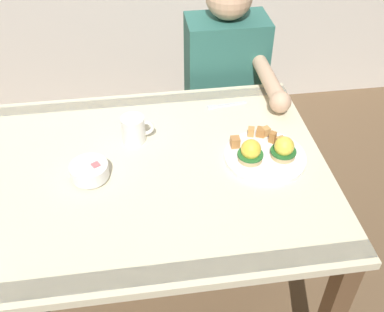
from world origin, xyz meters
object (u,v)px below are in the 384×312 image
fruit_bowl (90,171)px  coffee_mug (134,129)px  diner_person (227,86)px  fork (224,105)px  eggs_benedict_plate (266,153)px  dining_table (144,193)px

fruit_bowl → coffee_mug: coffee_mug is taller
coffee_mug → diner_person: (0.42, 0.44, -0.14)m
fork → diner_person: 0.30m
fork → diner_person: size_ratio=0.14×
eggs_benedict_plate → fruit_bowl: (-0.57, -0.01, 0.00)m
fruit_bowl → diner_person: size_ratio=0.11×
dining_table → diner_person: size_ratio=1.05×
fork → diner_person: bearing=75.8°
coffee_mug → diner_person: size_ratio=0.10×
fruit_bowl → fork: (0.49, 0.34, -0.03)m
fork → dining_table: bearing=-136.1°
coffee_mug → fork: (0.35, 0.16, -0.05)m
eggs_benedict_plate → fork: eggs_benedict_plate is taller
diner_person → eggs_benedict_plate: bearing=-89.8°
dining_table → coffee_mug: size_ratio=10.78×
dining_table → eggs_benedict_plate: (0.41, -0.00, 0.13)m
coffee_mug → diner_person: bearing=46.7°
coffee_mug → fruit_bowl: bearing=-130.5°
coffee_mug → fork: size_ratio=0.71×
fork → coffee_mug: bearing=-154.8°
dining_table → eggs_benedict_plate: size_ratio=4.44×
dining_table → fork: size_ratio=7.69×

